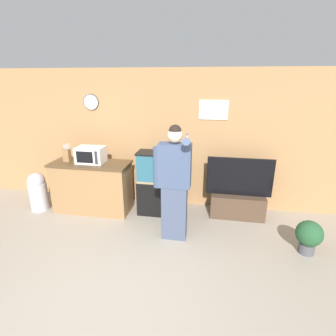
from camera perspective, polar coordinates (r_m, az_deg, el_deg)
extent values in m
plane|color=gray|center=(3.43, -13.63, -26.56)|extent=(18.00, 18.00, 0.00)
cube|color=#A87A4C|center=(5.09, -2.85, 6.27)|extent=(10.00, 0.06, 2.60)
cube|color=beige|center=(4.84, 9.88, 12.36)|extent=(0.51, 0.02, 0.35)
cylinder|color=white|center=(5.36, -16.40, 13.59)|extent=(0.28, 0.03, 0.28)
cylinder|color=black|center=(5.36, -16.39, 13.59)|extent=(0.30, 0.01, 0.30)
cube|color=olive|center=(5.16, -16.09, -4.10)|extent=(1.41, 0.57, 0.92)
cube|color=#513A24|center=(5.00, -16.58, 0.95)|extent=(1.45, 0.61, 0.03)
cube|color=white|center=(4.96, -16.45, 2.79)|extent=(0.50, 0.33, 0.29)
cube|color=black|center=(4.83, -17.73, 2.25)|extent=(0.31, 0.01, 0.20)
cube|color=#2D2D33|center=(4.74, -15.39, 2.15)|extent=(0.05, 0.01, 0.23)
cube|color=olive|center=(5.19, -21.14, 2.61)|extent=(0.12, 0.11, 0.23)
cylinder|color=#B7B7BC|center=(5.17, -21.71, 4.28)|extent=(0.02, 0.02, 0.08)
cylinder|color=#B7B7BC|center=(5.16, -21.45, 4.27)|extent=(0.02, 0.02, 0.08)
cylinder|color=#B7B7BC|center=(5.15, -21.18, 4.24)|extent=(0.02, 0.02, 0.07)
cylinder|color=#B7B7BC|center=(5.13, -20.93, 4.41)|extent=(0.02, 0.02, 0.11)
cylinder|color=#B7B7BC|center=(5.21, -21.47, 4.43)|extent=(0.02, 0.02, 0.09)
cylinder|color=#B7B7BC|center=(5.20, -21.20, 4.37)|extent=(0.02, 0.02, 0.07)
cylinder|color=#B7B7BC|center=(5.18, -20.94, 4.42)|extent=(0.02, 0.02, 0.09)
cylinder|color=#B7B7BC|center=(5.16, -20.69, 4.54)|extent=(0.02, 0.02, 0.11)
cube|color=black|center=(4.90, -1.51, -6.40)|extent=(0.84, 0.38, 0.64)
cube|color=#937F5B|center=(4.76, -1.54, -2.70)|extent=(0.82, 0.37, 0.04)
cube|color=#285B70|center=(4.68, -1.57, 0.19)|extent=(0.81, 0.37, 0.53)
cube|color=black|center=(4.60, -1.60, 3.24)|extent=(0.84, 0.38, 0.03)
cube|color=#4C3828|center=(5.00, 14.81, -7.86)|extent=(0.96, 0.40, 0.43)
cube|color=black|center=(4.78, 15.36, -1.97)|extent=(1.12, 0.05, 0.67)
cube|color=black|center=(4.81, 15.33, -1.85)|extent=(1.15, 0.01, 0.70)
cube|color=#424C66|center=(4.14, 1.40, -9.60)|extent=(0.38, 0.21, 0.88)
cube|color=#3D4C6B|center=(3.83, 1.49, 0.54)|extent=(0.48, 0.23, 0.66)
sphere|color=beige|center=(3.71, 1.55, 7.14)|extent=(0.22, 0.22, 0.22)
sphere|color=black|center=(3.70, 1.56, 8.06)|extent=(0.18, 0.18, 0.18)
cylinder|color=#3D4C6B|center=(3.89, -2.33, 0.12)|extent=(0.12, 0.12, 0.63)
cylinder|color=#3D4C6B|center=(3.58, 4.21, 4.69)|extent=(0.11, 0.35, 0.29)
cylinder|color=white|center=(3.54, 4.21, 6.28)|extent=(0.02, 0.06, 0.11)
cylinder|color=#2856B2|center=(3.50, 4.20, 7.17)|extent=(0.02, 0.03, 0.05)
cylinder|color=#4C4C51|center=(4.46, 27.90, -15.08)|extent=(0.22, 0.22, 0.16)
sphere|color=#23512D|center=(4.34, 28.39, -12.43)|extent=(0.37, 0.37, 0.37)
cylinder|color=#B7B7BC|center=(5.64, -26.30, -5.52)|extent=(0.34, 0.34, 0.54)
sphere|color=#ADADB2|center=(5.52, -26.76, -2.57)|extent=(0.32, 0.32, 0.32)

